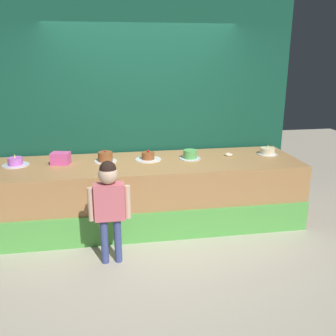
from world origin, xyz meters
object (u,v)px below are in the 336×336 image
(cake_far_right, at_px, (268,151))
(cake_left, at_px, (105,157))
(cake_center, at_px, (148,157))
(donut, at_px, (229,155))
(cake_far_left, at_px, (15,162))
(pink_box, at_px, (61,158))
(child_figure, at_px, (109,199))
(cake_right, at_px, (190,155))

(cake_far_right, bearing_deg, cake_left, 179.91)
(cake_center, relative_size, cake_far_right, 1.25)
(donut, distance_m, cake_far_left, 2.69)
(pink_box, bearing_deg, donut, 0.98)
(donut, distance_m, cake_far_right, 0.54)
(child_figure, distance_m, donut, 1.91)
(child_figure, height_order, cake_far_right, child_figure)
(cake_far_left, xyz_separation_m, cake_far_right, (3.23, -0.02, 0.00))
(cake_left, relative_size, cake_right, 1.03)
(cake_center, bearing_deg, child_figure, -116.98)
(cake_left, xyz_separation_m, cake_right, (1.08, -0.05, -0.00))
(cake_center, xyz_separation_m, cake_right, (0.54, -0.04, 0.01))
(donut, height_order, cake_center, cake_center)
(donut, distance_m, cake_left, 1.62)
(cake_left, xyz_separation_m, cake_center, (0.54, -0.00, -0.02))
(child_figure, distance_m, pink_box, 1.16)
(pink_box, relative_size, cake_far_right, 0.83)
(pink_box, relative_size, donut, 2.11)
(child_figure, xyz_separation_m, cake_center, (0.52, 1.02, 0.14))
(cake_left, relative_size, cake_far_right, 1.07)
(pink_box, height_order, cake_right, pink_box)
(child_figure, relative_size, cake_left, 3.94)
(pink_box, xyz_separation_m, cake_left, (0.54, 0.02, -0.02))
(donut, bearing_deg, child_figure, -146.95)
(cake_far_left, distance_m, cake_right, 2.16)
(child_figure, relative_size, cake_far_left, 3.53)
(cake_far_right, bearing_deg, pink_box, -179.55)
(child_figure, xyz_separation_m, cake_far_right, (2.14, 1.02, 0.14))
(donut, xyz_separation_m, cake_left, (-1.62, -0.01, 0.04))
(pink_box, relative_size, cake_center, 0.66)
(pink_box, bearing_deg, cake_left, 2.59)
(cake_far_left, bearing_deg, cake_left, -0.91)
(cake_left, height_order, cake_far_right, cake_left)
(cake_right, distance_m, cake_far_right, 1.08)
(child_figure, bearing_deg, donut, 33.05)
(cake_far_left, height_order, cake_center, cake_far_left)
(cake_left, bearing_deg, donut, 0.44)
(pink_box, distance_m, cake_left, 0.54)
(pink_box, bearing_deg, cake_right, -0.74)
(child_figure, relative_size, cake_center, 3.38)
(pink_box, xyz_separation_m, cake_far_right, (2.69, 0.02, -0.03))
(child_figure, xyz_separation_m, cake_right, (1.06, 0.98, 0.15))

